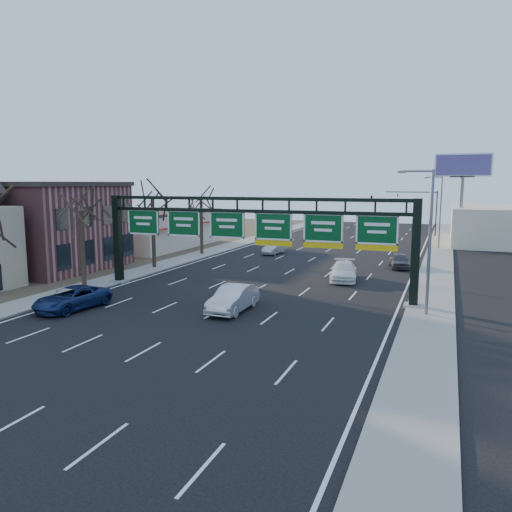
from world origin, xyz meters
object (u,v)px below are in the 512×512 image
at_px(car_blue_suv, 72,298).
at_px(sign_gantry, 252,232).
at_px(car_white_wagon, 344,271).
at_px(car_silver_sedan, 233,299).

bearing_deg(car_blue_suv, sign_gantry, 49.46).
relative_size(car_blue_suv, car_white_wagon, 1.00).
distance_m(sign_gantry, car_blue_suv, 13.20).
relative_size(sign_gantry, car_blue_suv, 4.64).
xyz_separation_m(car_blue_suv, car_white_wagon, (14.57, 16.26, 0.03)).
relative_size(sign_gantry, car_white_wagon, 4.64).
distance_m(car_blue_suv, car_silver_sedan, 10.55).
bearing_deg(car_blue_suv, car_white_wagon, 54.63).
height_order(sign_gantry, car_white_wagon, sign_gantry).
xyz_separation_m(car_silver_sedan, car_white_wagon, (4.56, 12.91, -0.06)).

